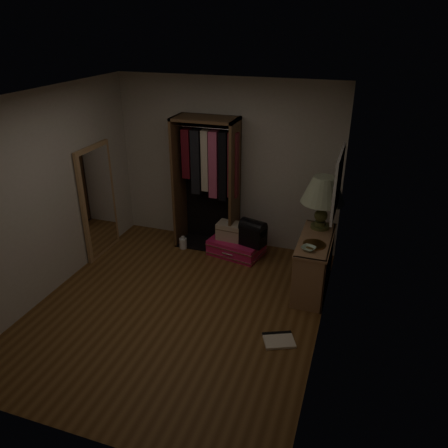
# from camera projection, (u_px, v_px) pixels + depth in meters

# --- Properties ---
(ground) EXTENTS (4.00, 4.00, 0.00)m
(ground) POSITION_uv_depth(u_px,v_px,m) (178.00, 308.00, 5.54)
(ground) COLOR brown
(ground) RESTS_ON ground
(room_walls) EXTENTS (3.52, 4.02, 2.60)m
(room_walls) POSITION_uv_depth(u_px,v_px,m) (180.00, 198.00, 4.92)
(room_walls) COLOR #BCB5A8
(room_walls) RESTS_ON ground
(console_bookshelf) EXTENTS (0.42, 1.12, 0.75)m
(console_bookshelf) POSITION_uv_depth(u_px,v_px,m) (314.00, 261.00, 5.81)
(console_bookshelf) COLOR #976B49
(console_bookshelf) RESTS_ON ground
(open_wardrobe) EXTENTS (0.98, 0.50, 2.05)m
(open_wardrobe) POSITION_uv_depth(u_px,v_px,m) (209.00, 173.00, 6.60)
(open_wardrobe) COLOR brown
(open_wardrobe) RESTS_ON ground
(floor_mirror) EXTENTS (0.06, 0.80, 1.70)m
(floor_mirror) POSITION_uv_depth(u_px,v_px,m) (98.00, 201.00, 6.53)
(floor_mirror) COLOR #AD8254
(floor_mirror) RESTS_ON ground
(pink_suitcase) EXTENTS (0.89, 0.72, 0.24)m
(pink_suitcase) POSITION_uv_depth(u_px,v_px,m) (236.00, 246.00, 6.78)
(pink_suitcase) COLOR #D21956
(pink_suitcase) RESTS_ON ground
(train_case) EXTENTS (0.40, 0.29, 0.28)m
(train_case) POSITION_uv_depth(u_px,v_px,m) (230.00, 231.00, 6.70)
(train_case) COLOR tan
(train_case) RESTS_ON pink_suitcase
(black_bag) EXTENTS (0.42, 0.33, 0.40)m
(black_bag) POSITION_uv_depth(u_px,v_px,m) (253.00, 232.00, 6.49)
(black_bag) COLOR black
(black_bag) RESTS_ON pink_suitcase
(table_lamp) EXTENTS (0.62, 0.62, 0.73)m
(table_lamp) POSITION_uv_depth(u_px,v_px,m) (323.00, 191.00, 5.71)
(table_lamp) COLOR #464D25
(table_lamp) RESTS_ON console_bookshelf
(brass_tray) EXTENTS (0.37, 0.37, 0.02)m
(brass_tray) POSITION_uv_depth(u_px,v_px,m) (314.00, 244.00, 5.48)
(brass_tray) COLOR olive
(brass_tray) RESTS_ON console_bookshelf
(ceramic_bowl) EXTENTS (0.22, 0.22, 0.04)m
(ceramic_bowl) POSITION_uv_depth(u_px,v_px,m) (308.00, 248.00, 5.36)
(ceramic_bowl) COLOR #ACCEB5
(ceramic_bowl) RESTS_ON console_bookshelf
(white_jug) EXTENTS (0.13, 0.13, 0.21)m
(white_jug) POSITION_uv_depth(u_px,v_px,m) (183.00, 243.00, 6.95)
(white_jug) COLOR silver
(white_jug) RESTS_ON ground
(floor_book) EXTENTS (0.43, 0.39, 0.03)m
(floor_book) POSITION_uv_depth(u_px,v_px,m) (278.00, 339.00, 4.98)
(floor_book) COLOR beige
(floor_book) RESTS_ON ground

